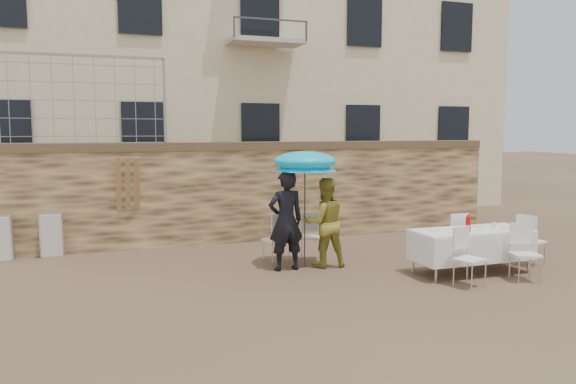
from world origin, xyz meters
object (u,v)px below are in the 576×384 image
object	(u,v)px
couple_chair_left	(276,238)
table_chair_front_right	(525,253)
table_chair_side	(531,240)
soda_bottle	(468,224)
table_chair_front_left	(470,258)
woman_dress	(325,223)
banquet_table	(472,232)
chair_stack_left	(1,237)
man_suit	(286,221)
umbrella	(305,165)
chair_stack_right	(52,234)
couple_chair_right	(311,236)
table_chair_back	(453,237)

from	to	relation	value
couple_chair_left	table_chair_front_right	xyz separation A→B (m)	(3.51, -2.57, 0.00)
couple_chair_left	table_chair_side	distance (m)	4.74
soda_bottle	table_chair_front_left	bearing A→B (deg)	-123.69
woman_dress	table_chair_front_left	world-z (taller)	woman_dress
banquet_table	soda_bottle	size ratio (longest dim) A/B	8.08
woman_dress	couple_chair_left	world-z (taller)	woman_dress
chair_stack_left	table_chair_side	bearing A→B (deg)	-21.75
man_suit	umbrella	world-z (taller)	umbrella
banquet_table	chair_stack_right	size ratio (longest dim) A/B	2.28
table_chair_side	umbrella	bearing A→B (deg)	54.75
couple_chair_right	soda_bottle	size ratio (longest dim) A/B	3.69
soda_bottle	chair_stack_left	distance (m)	8.72
table_chair_back	table_chair_front_left	bearing A→B (deg)	63.50
soda_bottle	table_chair_front_right	bearing A→B (deg)	-40.60
woman_dress	chair_stack_left	size ratio (longest dim) A/B	1.78
woman_dress	chair_stack_right	world-z (taller)	woman_dress
woman_dress	table_chair_front_right	distance (m)	3.44
man_suit	soda_bottle	size ratio (longest dim) A/B	6.91
table_chair_front_right	table_chair_back	bearing A→B (deg)	117.01
table_chair_back	chair_stack_left	world-z (taller)	table_chair_back
man_suit	table_chair_front_left	size ratio (longest dim) A/B	1.87
woman_dress	couple_chair_right	distance (m)	0.65
table_chair_side	banquet_table	bearing A→B (deg)	76.47
table_chair_front_left	chair_stack_left	bearing A→B (deg)	130.43
woman_dress	table_chair_side	distance (m)	3.86
man_suit	couple_chair_right	distance (m)	0.98
soda_bottle	table_chair_side	bearing A→B (deg)	8.88
couple_chair_right	banquet_table	distance (m)	2.95
couple_chair_right	couple_chair_left	bearing A→B (deg)	20.64
soda_bottle	table_chair_front_right	size ratio (longest dim) A/B	0.27
couple_chair_left	chair_stack_right	bearing A→B (deg)	-38.36
banquet_table	soda_bottle	bearing A→B (deg)	-143.13
chair_stack_left	man_suit	bearing A→B (deg)	-27.37
banquet_table	chair_stack_left	world-z (taller)	chair_stack_left
couple_chair_right	table_chair_front_left	size ratio (longest dim) A/B	1.00
couple_chair_right	table_chair_front_right	bearing A→B (deg)	158.15
woman_dress	couple_chair_right	world-z (taller)	woman_dress
woman_dress	banquet_table	distance (m)	2.60
umbrella	woman_dress	bearing A→B (deg)	-15.95
couple_chair_left	chair_stack_left	distance (m)	5.32
soda_bottle	couple_chair_right	bearing A→B (deg)	136.91
couple_chair_right	banquet_table	size ratio (longest dim) A/B	0.46
umbrella	couple_chair_left	distance (m)	1.53
couple_chair_right	woman_dress	bearing A→B (deg)	115.84
banquet_table	table_chair_back	size ratio (longest dim) A/B	2.19
table_chair_front_left	table_chair_front_right	size ratio (longest dim) A/B	1.00
man_suit	table_chair_side	xyz separation A→B (m)	(4.41, -1.17, -0.42)
woman_dress	table_chair_back	distance (m)	2.53
banquet_table	table_chair_front_left	distance (m)	0.99
umbrella	chair_stack_right	size ratio (longest dim) A/B	2.17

